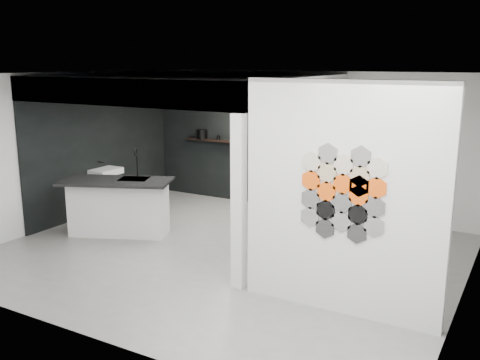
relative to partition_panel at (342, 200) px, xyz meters
name	(u,v)px	position (x,y,z in m)	size (l,w,h in m)	color
floor	(225,254)	(-2.23, 1.00, -1.40)	(7.00, 6.00, 0.01)	slate
partition_panel	(342,200)	(0.00, 0.00, 0.00)	(2.45, 0.15, 2.80)	silver
bay_clad_back	(245,148)	(-3.52, 3.97, -0.22)	(4.40, 0.04, 2.35)	black
bay_clad_left	(103,153)	(-5.70, 2.00, -0.22)	(0.04, 4.00, 2.35)	black
bulkhead	(191,87)	(-3.52, 2.00, 1.15)	(4.40, 4.00, 0.40)	silver
corner_column	(239,203)	(-1.41, 0.00, -0.22)	(0.16, 0.16, 2.35)	silver
fascia_beam	(116,92)	(-3.52, 0.08, 1.15)	(4.40, 0.16, 0.40)	silver
wall_basin	(106,172)	(-5.46, 1.80, -0.55)	(0.40, 0.60, 0.12)	silver
display_shelf	(247,143)	(-3.43, 3.87, -0.10)	(3.00, 0.15, 0.04)	black
kitchen_island	(119,206)	(-4.36, 0.92, -0.89)	(2.05, 1.50, 1.51)	silver
stockpot	(202,134)	(-4.55, 3.87, 0.02)	(0.24, 0.24, 0.20)	black
kettle	(282,141)	(-2.61, 3.87, 0.01)	(0.20, 0.20, 0.17)	black
glass_bowl	(306,145)	(-2.08, 3.87, -0.04)	(0.12, 0.12, 0.09)	gray
glass_vase	(306,144)	(-2.08, 3.87, -0.01)	(0.11, 0.11, 0.15)	gray
bottle_dark	(235,137)	(-3.70, 3.87, 0.00)	(0.06, 0.06, 0.17)	black
utensil_cup	(218,138)	(-4.12, 3.87, -0.03)	(0.07, 0.07, 0.09)	black
hex_tile_cluster	(343,193)	(0.03, -0.09, 0.10)	(1.04, 0.02, 1.16)	silver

